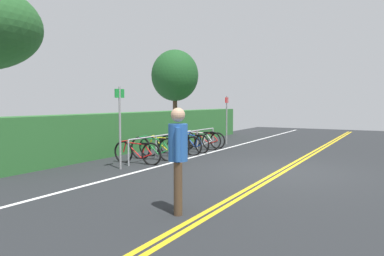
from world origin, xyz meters
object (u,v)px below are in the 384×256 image
Objects in this scene: bike_rack at (178,138)px; sign_post_far at (227,115)px; bicycle_5 at (199,140)px; sign_post_near at (120,120)px; bicycle_2 at (164,146)px; bicycle_0 at (137,153)px; tree_mid at (175,76)px; bicycle_1 at (154,148)px; bicycle_3 at (180,145)px; bicycle_4 at (193,143)px; pedestrian at (178,152)px; bicycle_6 at (206,140)px.

sign_post_far reaches higher than bike_rack.
bike_rack is 1.55m from bicycle_5.
sign_post_far is (7.15, -0.04, -0.08)m from sign_post_near.
bicycle_0 is at bearing -176.48° from bicycle_2.
bicycle_0 is 0.37× the size of tree_mid.
bicycle_0 is (-2.35, 0.02, -0.25)m from bike_rack.
bicycle_1 reaches higher than bicycle_3.
bicycle_1 is 1.06× the size of bicycle_5.
bicycle_4 is at bearing -5.36° from bicycle_3.
bicycle_0 is 1.64m from bicycle_2.
bicycle_1 is 0.86× the size of sign_post_far.
bike_rack is 0.25m from bicycle_3.
bicycle_1 is (0.85, -0.04, 0.03)m from bicycle_0.
bicycle_5 is at bearing -0.56° from bicycle_0.
bicycle_2 is 0.99× the size of bicycle_5.
bicycle_6 is at bearing 24.03° from pedestrian.
bicycle_6 is (2.23, 0.12, -0.01)m from bicycle_3.
sign_post_far is at bearing -3.59° from bicycle_2.
bicycle_0 is at bearing 177.91° from bicycle_3.
pedestrian reaches higher than bicycle_4.
sign_post_near is at bearing -177.79° from bike_rack.
bicycle_0 is at bearing -179.63° from bicycle_6.
bicycle_4 is (2.30, -0.12, -0.03)m from bicycle_1.
bicycle_3 is 1.02× the size of bicycle_5.
tree_mid is (4.54, 3.88, 2.91)m from bicycle_5.
bicycle_1 is 0.39× the size of tree_mid.
bike_rack is 3.11× the size of bicycle_1.
bicycle_2 is 1.53m from bicycle_4.
pedestrian is at bearing -141.45° from bicycle_1.
bicycle_6 is 0.83× the size of sign_post_far.
pedestrian reaches higher than bicycle_6.
bicycle_6 is 0.38× the size of tree_mid.
bicycle_3 is (0.01, -0.06, -0.25)m from bike_rack.
bicycle_2 is at bearing 170.22° from bicycle_4.
tree_mid reaches higher than bicycle_0.
bike_rack is at bearing -147.50° from tree_mid.
bicycle_0 is 0.81× the size of sign_post_far.
pedestrian reaches higher than bicycle_0.
bicycle_2 is 0.75× the size of sign_post_near.
bicycle_0 is at bearing 177.51° from bicycle_1.
sign_post_far reaches higher than bicycle_3.
bicycle_1 is 2.30m from bicycle_4.
tree_mid is at bearing 37.20° from bicycle_4.
bicycle_3 is at bearing 178.52° from sign_post_far.
bicycle_0 is at bearing 178.29° from sign_post_far.
bicycle_4 is 0.75m from bicycle_5.
pedestrian is 4.49m from sign_post_near.
bicycle_4 is 7.74m from pedestrian.
bike_rack is at bearing 177.57° from sign_post_far.
bicycle_4 is at bearing -172.52° from bicycle_6.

